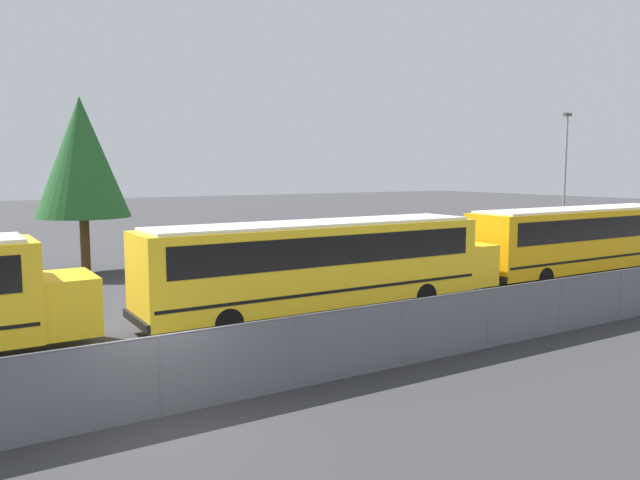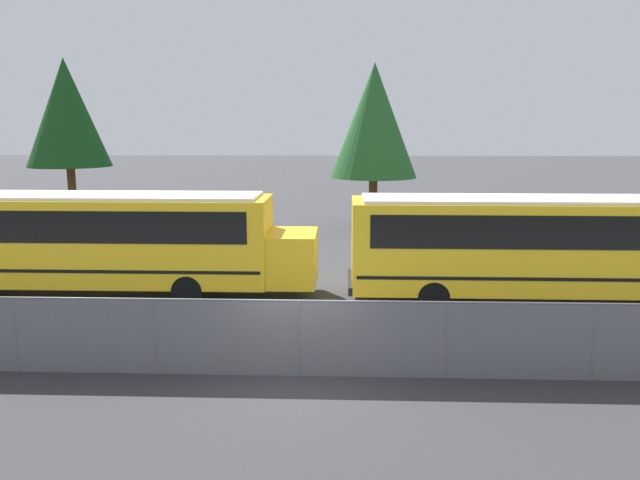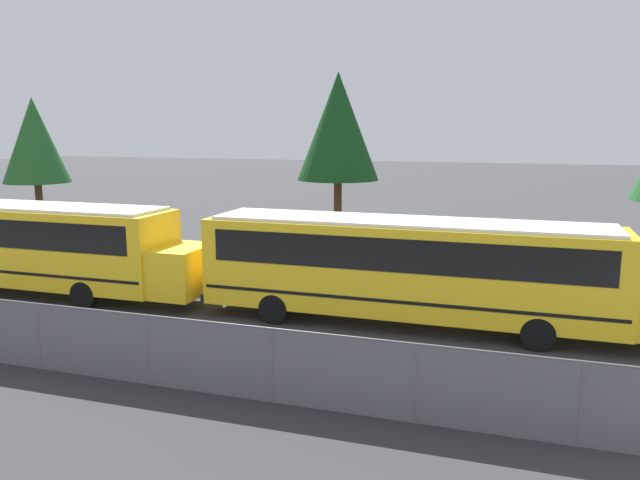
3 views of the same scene
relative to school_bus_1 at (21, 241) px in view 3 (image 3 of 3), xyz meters
The scene contains 4 objects.
school_bus_1 is the anchor object (origin of this frame).
school_bus_2 14.23m from the school_bus_1, ahead, with size 13.90×2.53×3.22m.
tree_1 17.18m from the school_bus_1, 63.13° to the left, with size 4.41×4.41×8.86m.
tree_2 18.37m from the school_bus_1, 130.15° to the left, with size 4.01×4.01×7.77m.
Camera 3 is at (-4.34, -11.80, 5.89)m, focal length 35.00 mm.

